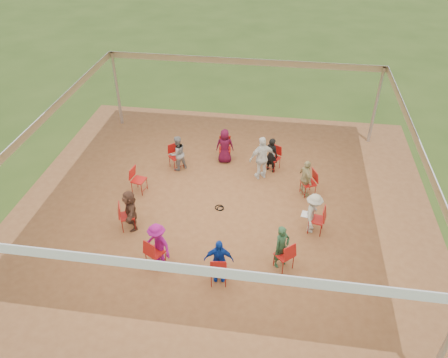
# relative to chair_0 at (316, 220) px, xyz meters

# --- Properties ---
(ground) EXTENTS (80.00, 80.00, 0.00)m
(ground) POSITION_rel_chair_0_xyz_m (-2.83, 0.56, -0.45)
(ground) COLOR #324917
(ground) RESTS_ON ground
(dirt_patch) EXTENTS (13.00, 13.00, 0.00)m
(dirt_patch) POSITION_rel_chair_0_xyz_m (-2.83, 0.56, -0.44)
(dirt_patch) COLOR brown
(dirt_patch) RESTS_ON ground
(tent) EXTENTS (10.33, 10.33, 3.00)m
(tent) POSITION_rel_chair_0_xyz_m (-2.83, 0.56, 1.92)
(tent) COLOR #B2B2B7
(tent) RESTS_ON ground
(chair_0) EXTENTS (0.51, 0.50, 0.90)m
(chair_0) POSITION_rel_chair_0_xyz_m (0.00, 0.00, 0.00)
(chair_0) COLOR #AC1511
(chair_0) RESTS_ON ground
(chair_1) EXTENTS (0.58, 0.57, 0.90)m
(chair_1) POSITION_rel_chair_0_xyz_m (-0.21, 1.77, 0.00)
(chair_1) COLOR #AC1511
(chair_1) RESTS_ON ground
(chair_2) EXTENTS (0.58, 0.59, 0.90)m
(chair_2) POSITION_rel_chair_0_xyz_m (-1.42, 3.08, 0.00)
(chair_2) COLOR #AC1511
(chair_2) RESTS_ON ground
(chair_3) EXTENTS (0.47, 0.49, 0.90)m
(chair_3) POSITION_rel_chair_0_xyz_m (-3.17, 3.43, 0.00)
(chair_3) COLOR #AC1511
(chair_3) RESTS_ON ground
(chair_4) EXTENTS (0.61, 0.61, 0.90)m
(chair_4) POSITION_rel_chair_0_xyz_m (-4.79, 2.68, 0.00)
(chair_4) COLOR #AC1511
(chair_4) RESTS_ON ground
(chair_5) EXTENTS (0.51, 0.50, 0.90)m
(chair_5) POSITION_rel_chair_0_xyz_m (-5.66, 1.12, 0.00)
(chair_5) COLOR #AC1511
(chair_5) RESTS_ON ground
(chair_6) EXTENTS (0.58, 0.57, 0.90)m
(chair_6) POSITION_rel_chair_0_xyz_m (-5.45, -0.65, 0.00)
(chair_6) COLOR #AC1511
(chair_6) RESTS_ON ground
(chair_7) EXTENTS (0.58, 0.59, 0.90)m
(chair_7) POSITION_rel_chair_0_xyz_m (-4.24, -1.96, 0.00)
(chair_7) COLOR #AC1511
(chair_7) RESTS_ON ground
(chair_8) EXTENTS (0.47, 0.49, 0.90)m
(chair_8) POSITION_rel_chair_0_xyz_m (-2.49, -2.31, 0.00)
(chair_8) COLOR #AC1511
(chair_8) RESTS_ON ground
(chair_9) EXTENTS (0.61, 0.61, 0.90)m
(chair_9) POSITION_rel_chair_0_xyz_m (-0.87, -1.56, 0.00)
(chair_9) COLOR #AC1511
(chair_9) RESTS_ON ground
(person_seated_0) EXTENTS (0.57, 0.90, 1.29)m
(person_seated_0) POSITION_rel_chair_0_xyz_m (-0.12, 0.02, 0.20)
(person_seated_0) COLOR #A4A391
(person_seated_0) RESTS_ON ground
(person_seated_1) EXTENTS (0.67, 0.85, 1.29)m
(person_seated_1) POSITION_rel_chair_0_xyz_m (-0.32, 1.72, 0.20)
(person_seated_1) COLOR tan
(person_seated_1) RESTS_ON ground
(person_seated_2) EXTENTS (0.56, 0.50, 1.29)m
(person_seated_2) POSITION_rel_chair_0_xyz_m (-1.48, 2.98, 0.20)
(person_seated_2) COLOR black
(person_seated_2) RESTS_ON ground
(person_seated_3) EXTENTS (0.67, 0.43, 1.29)m
(person_seated_3) POSITION_rel_chair_0_xyz_m (-3.16, 3.31, 0.20)
(person_seated_3) COLOR #440921
(person_seated_3) RESTS_ON ground
(person_seated_4) EXTENTS (0.71, 0.69, 1.29)m
(person_seated_4) POSITION_rel_chair_0_xyz_m (-4.71, 2.59, 0.20)
(person_seated_4) COLOR gray
(person_seated_4) RESTS_ON ground
(person_seated_5) EXTENTS (0.91, 1.28, 1.29)m
(person_seated_5) POSITION_rel_chair_0_xyz_m (-5.34, -0.60, 0.20)
(person_seated_5) COLOR #503225
(person_seated_5) RESTS_ON ground
(person_seated_6) EXTENTS (0.93, 0.77, 1.29)m
(person_seated_6) POSITION_rel_chair_0_xyz_m (-4.18, -1.86, 0.20)
(person_seated_6) COLOR #870F6B
(person_seated_6) RESTS_ON ground
(person_seated_7) EXTENTS (0.80, 0.48, 1.29)m
(person_seated_7) POSITION_rel_chair_0_xyz_m (-2.50, -2.19, 0.20)
(person_seated_7) COLOR #0E339F
(person_seated_7) RESTS_ON ground
(person_seated_8) EXTENTS (0.56, 0.55, 1.29)m
(person_seated_8) POSITION_rel_chair_0_xyz_m (-0.95, -1.47, 0.20)
(person_seated_8) COLOR #264B2D
(person_seated_8) RESTS_ON ground
(standing_person) EXTENTS (1.03, 0.86, 1.57)m
(standing_person) POSITION_rel_chair_0_xyz_m (-1.78, 2.51, 0.34)
(standing_person) COLOR silver
(standing_person) RESTS_ON ground
(cable_coil) EXTENTS (0.32, 0.32, 0.03)m
(cable_coil) POSITION_rel_chair_0_xyz_m (-2.93, 0.63, -0.43)
(cable_coil) COLOR black
(cable_coil) RESTS_ON ground
(laptop) EXTENTS (0.29, 0.34, 0.20)m
(laptop) POSITION_rel_chair_0_xyz_m (-0.28, 0.06, 0.16)
(laptop) COLOR #B7B7BC
(laptop) RESTS_ON ground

